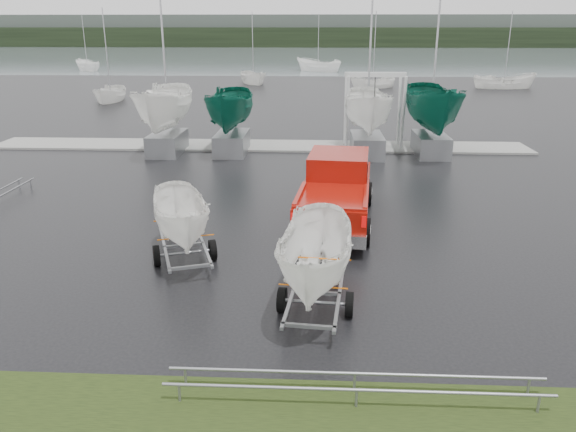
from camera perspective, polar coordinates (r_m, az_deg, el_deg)
The scene contains 20 objects.
ground_plane at distance 19.63m, azimuth -6.70°, elevation -0.68°, with size 120.00×120.00×0.00m, color black.
lake at distance 118.47m, azimuth 1.34°, elevation 15.61°, with size 300.00×300.00×0.00m, color slate.
dock at distance 32.06m, azimuth -2.97°, elevation 7.15°, with size 30.00×3.00×0.12m, color gray.
treeline at distance 188.30m, azimuth 1.96°, elevation 17.69°, with size 300.00×8.00×6.00m, color black.
far_hill at distance 196.28m, azimuth 2.01°, elevation 18.32°, with size 300.00×6.00×10.00m, color #4C5651.
pickup_truck at distance 19.66m, azimuth 4.97°, elevation 2.92°, with size 2.95×6.80×2.20m.
trailer_hitched at distance 12.68m, azimuth 3.06°, elevation 1.36°, with size 1.86×3.70×4.98m.
trailer_parked at distance 15.93m, azimuth -10.95°, elevation 3.85°, with size 2.29×3.79×4.56m.
boat_hoist at distance 31.64m, azimuth 8.76°, elevation 11.62°, with size 3.30×2.18×4.12m.
keelboat_0 at distance 30.40m, azimuth -12.59°, elevation 13.61°, with size 2.51×3.20×10.68m.
keelboat_1 at distance 29.92m, azimuth -5.91°, elevation 13.22°, with size 2.31×3.20×7.24m.
keelboat_2 at distance 29.50m, azimuth 8.30°, elevation 13.24°, with size 2.36×3.20×10.53m.
keelboat_3 at distance 30.25m, azimuth 14.83°, elevation 13.66°, with size 2.59×3.20×10.76m.
mast_rack_2 at distance 10.71m, azimuth 6.90°, elevation -16.35°, with size 7.00×0.56×0.06m.
moored_boat_0 at distance 54.14m, azimuth -17.50°, elevation 11.04°, with size 2.31×2.36×10.92m.
moored_boat_1 at distance 68.19m, azimuth -3.53°, elevation 13.27°, with size 3.07×3.10×11.12m.
moored_boat_2 at distance 63.85m, azimuth 8.60°, elevation 12.73°, with size 2.54×2.51×10.64m.
moored_boat_3 at distance 67.05m, azimuth 21.04°, elevation 12.00°, with size 2.68×2.62×11.39m.
moored_boat_4 at distance 93.72m, azimuth -19.67°, elevation 13.75°, with size 3.63×3.63×11.38m.
moored_boat_5 at distance 87.24m, azimuth 3.06°, elevation 14.47°, with size 4.24×4.22×11.97m.
Camera 1 is at (3.20, -18.24, 6.49)m, focal length 35.00 mm.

